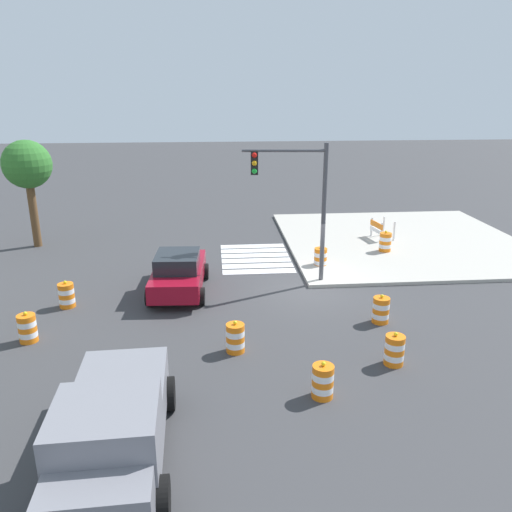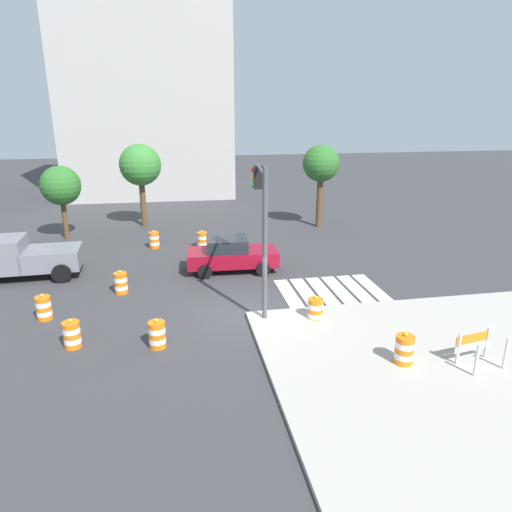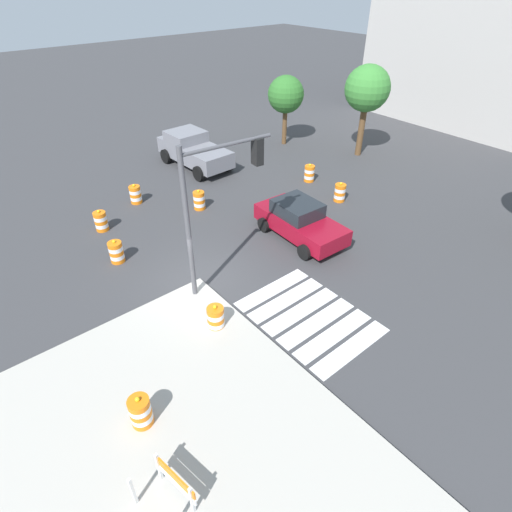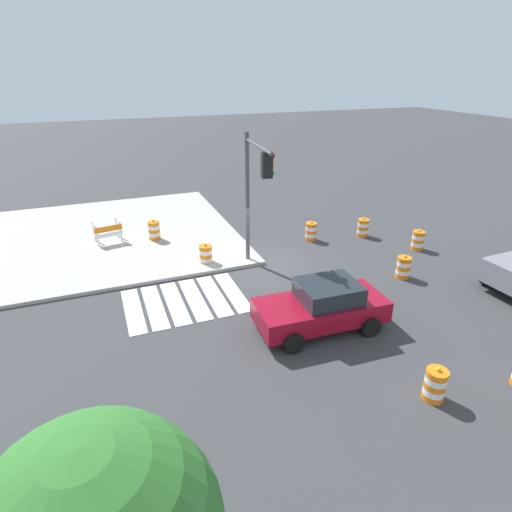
{
  "view_description": "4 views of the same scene",
  "coord_description": "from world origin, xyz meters",
  "px_view_note": "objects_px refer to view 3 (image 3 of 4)",
  "views": [
    {
      "loc": [
        -18.53,
        3.72,
        7.55
      ],
      "look_at": [
        1.9,
        1.96,
        0.8
      ],
      "focal_mm": 35.59,
      "sensor_mm": 36.0,
      "label": 1
    },
    {
      "loc": [
        -2.49,
        -15.73,
        7.55
      ],
      "look_at": [
        1.02,
        3.4,
        1.23
      ],
      "focal_mm": 32.33,
      "sensor_mm": 36.0,
      "label": 2
    },
    {
      "loc": [
        10.76,
        -6.15,
        9.86
      ],
      "look_at": [
        1.34,
        1.66,
        1.17
      ],
      "focal_mm": 28.83,
      "sensor_mm": 36.0,
      "label": 3
    },
    {
      "loc": [
        6.42,
        15.28,
        8.0
      ],
      "look_at": [
        0.98,
        1.36,
        1.16
      ],
      "focal_mm": 29.23,
      "sensor_mm": 36.0,
      "label": 4
    }
  ],
  "objects_px": {
    "traffic_barrel_median_far": "(309,173)",
    "traffic_light_pole": "(217,191)",
    "traffic_barrel_far_curb": "(216,318)",
    "pickup_truck": "(192,149)",
    "traffic_barrel_near_corner": "(135,194)",
    "traffic_barrel_on_sidewalk": "(141,412)",
    "traffic_barrel_crosswalk_end": "(199,200)",
    "sports_car": "(300,221)",
    "traffic_barrel_median_near": "(340,193)",
    "street_tree_streetside_near": "(367,89)",
    "street_tree_streetside_far": "(286,95)",
    "traffic_barrel_opposite_curb": "(116,252)",
    "traffic_barrel_lane_center": "(101,221)",
    "construction_barricade": "(169,486)"
  },
  "relations": [
    {
      "from": "traffic_barrel_far_curb",
      "to": "pickup_truck",
      "type": "bearing_deg",
      "value": 150.52
    },
    {
      "from": "traffic_barrel_opposite_curb",
      "to": "traffic_barrel_near_corner",
      "type": "bearing_deg",
      "value": 145.32
    },
    {
      "from": "traffic_barrel_on_sidewalk",
      "to": "traffic_barrel_median_far",
      "type": "bearing_deg",
      "value": 118.83
    },
    {
      "from": "traffic_barrel_near_corner",
      "to": "traffic_barrel_opposite_curb",
      "type": "distance_m",
      "value": 5.08
    },
    {
      "from": "traffic_barrel_median_far",
      "to": "traffic_barrel_far_curb",
      "type": "relative_size",
      "value": 1.0
    },
    {
      "from": "pickup_truck",
      "to": "traffic_barrel_crosswalk_end",
      "type": "xyz_separation_m",
      "value": [
        4.82,
        -2.72,
        -0.52
      ]
    },
    {
      "from": "traffic_barrel_far_curb",
      "to": "street_tree_streetside_far",
      "type": "distance_m",
      "value": 17.81
    },
    {
      "from": "traffic_barrel_crosswalk_end",
      "to": "traffic_light_pole",
      "type": "distance_m",
      "value": 7.04
    },
    {
      "from": "traffic_barrel_median_far",
      "to": "traffic_barrel_on_sidewalk",
      "type": "distance_m",
      "value": 16.05
    },
    {
      "from": "traffic_barrel_median_far",
      "to": "traffic_barrel_opposite_curb",
      "type": "relative_size",
      "value": 1.0
    },
    {
      "from": "pickup_truck",
      "to": "traffic_barrel_opposite_curb",
      "type": "distance_m",
      "value": 10.06
    },
    {
      "from": "construction_barricade",
      "to": "traffic_barrel_near_corner",
      "type": "bearing_deg",
      "value": 156.72
    },
    {
      "from": "sports_car",
      "to": "traffic_barrel_far_curb",
      "type": "bearing_deg",
      "value": -69.16
    },
    {
      "from": "traffic_barrel_near_corner",
      "to": "street_tree_streetside_near",
      "type": "xyz_separation_m",
      "value": [
        3.0,
        13.79,
        3.5
      ]
    },
    {
      "from": "traffic_barrel_median_near",
      "to": "street_tree_streetside_far",
      "type": "height_order",
      "value": "street_tree_streetside_far"
    },
    {
      "from": "pickup_truck",
      "to": "street_tree_streetside_far",
      "type": "xyz_separation_m",
      "value": [
        0.8,
        6.68,
        2.18
      ]
    },
    {
      "from": "traffic_barrel_crosswalk_end",
      "to": "traffic_barrel_median_far",
      "type": "distance_m",
      "value": 6.56
    },
    {
      "from": "traffic_light_pole",
      "to": "traffic_barrel_median_near",
      "type": "bearing_deg",
      "value": 101.17
    },
    {
      "from": "traffic_light_pole",
      "to": "traffic_barrel_near_corner",
      "type": "bearing_deg",
      "value": 176.38
    },
    {
      "from": "construction_barricade",
      "to": "traffic_barrel_crosswalk_end",
      "type": "bearing_deg",
      "value": 144.21
    },
    {
      "from": "construction_barricade",
      "to": "street_tree_streetside_far",
      "type": "xyz_separation_m",
      "value": [
        -15.1,
        17.39,
        2.43
      ]
    },
    {
      "from": "traffic_barrel_crosswalk_end",
      "to": "traffic_barrel_median_near",
      "type": "distance_m",
      "value": 7.08
    },
    {
      "from": "traffic_barrel_median_near",
      "to": "traffic_barrel_on_sidewalk",
      "type": "height_order",
      "value": "traffic_barrel_on_sidewalk"
    },
    {
      "from": "pickup_truck",
      "to": "traffic_barrel_crosswalk_end",
      "type": "distance_m",
      "value": 5.55
    },
    {
      "from": "sports_car",
      "to": "traffic_barrel_median_near",
      "type": "bearing_deg",
      "value": 105.6
    },
    {
      "from": "traffic_barrel_lane_center",
      "to": "traffic_barrel_on_sidewalk",
      "type": "bearing_deg",
      "value": -17.11
    },
    {
      "from": "pickup_truck",
      "to": "traffic_barrel_opposite_curb",
      "type": "relative_size",
      "value": 5.12
    },
    {
      "from": "traffic_barrel_median_far",
      "to": "traffic_barrel_lane_center",
      "type": "relative_size",
      "value": 1.0
    },
    {
      "from": "traffic_barrel_on_sidewalk",
      "to": "street_tree_streetside_near",
      "type": "xyz_separation_m",
      "value": [
        -8.52,
        19.28,
        3.35
      ]
    },
    {
      "from": "traffic_barrel_crosswalk_end",
      "to": "traffic_barrel_opposite_curb",
      "type": "bearing_deg",
      "value": -72.21
    },
    {
      "from": "sports_car",
      "to": "street_tree_streetside_near",
      "type": "bearing_deg",
      "value": 114.99
    },
    {
      "from": "pickup_truck",
      "to": "construction_barricade",
      "type": "bearing_deg",
      "value": -33.96
    },
    {
      "from": "traffic_barrel_median_far",
      "to": "traffic_barrel_far_curb",
      "type": "distance_m",
      "value": 12.18
    },
    {
      "from": "sports_car",
      "to": "traffic_barrel_median_near",
      "type": "distance_m",
      "value": 4.15
    },
    {
      "from": "traffic_barrel_near_corner",
      "to": "traffic_barrel_on_sidewalk",
      "type": "bearing_deg",
      "value": -25.5
    },
    {
      "from": "traffic_barrel_on_sidewalk",
      "to": "street_tree_streetside_far",
      "type": "relative_size",
      "value": 0.24
    },
    {
      "from": "sports_car",
      "to": "traffic_barrel_opposite_curb",
      "type": "xyz_separation_m",
      "value": [
        -3.35,
        -6.97,
        -0.36
      ]
    },
    {
      "from": "pickup_truck",
      "to": "traffic_light_pole",
      "type": "height_order",
      "value": "traffic_light_pole"
    },
    {
      "from": "traffic_barrel_near_corner",
      "to": "traffic_barrel_opposite_curb",
      "type": "xyz_separation_m",
      "value": [
        4.18,
        -2.89,
        0.0
      ]
    },
    {
      "from": "traffic_barrel_near_corner",
      "to": "traffic_barrel_far_curb",
      "type": "xyz_separation_m",
      "value": [
        9.84,
        -2.0,
        0.0
      ]
    },
    {
      "from": "pickup_truck",
      "to": "street_tree_streetside_far",
      "type": "distance_m",
      "value": 7.07
    },
    {
      "from": "sports_car",
      "to": "traffic_barrel_far_curb",
      "type": "xyz_separation_m",
      "value": [
        2.32,
        -6.09,
        -0.36
      ]
    },
    {
      "from": "traffic_barrel_near_corner",
      "to": "traffic_barrel_median_far",
      "type": "height_order",
      "value": "same"
    },
    {
      "from": "pickup_truck",
      "to": "traffic_light_pole",
      "type": "distance_m",
      "value": 12.02
    },
    {
      "from": "traffic_barrel_median_near",
      "to": "street_tree_streetside_near",
      "type": "height_order",
      "value": "street_tree_streetside_near"
    },
    {
      "from": "traffic_barrel_median_far",
      "to": "traffic_light_pole",
      "type": "relative_size",
      "value": 0.19
    },
    {
      "from": "street_tree_streetside_far",
      "to": "construction_barricade",
      "type": "bearing_deg",
      "value": -49.03
    },
    {
      "from": "traffic_barrel_crosswalk_end",
      "to": "sports_car",
      "type": "bearing_deg",
      "value": 21.64
    },
    {
      "from": "traffic_barrel_crosswalk_end",
      "to": "traffic_barrel_on_sidewalk",
      "type": "distance_m",
      "value": 11.75
    },
    {
      "from": "traffic_barrel_crosswalk_end",
      "to": "traffic_barrel_opposite_curb",
      "type": "height_order",
      "value": "same"
    }
  ]
}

